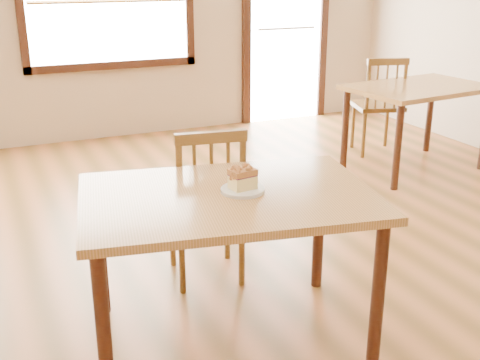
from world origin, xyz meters
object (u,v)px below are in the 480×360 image
object	(u,v)px
cafe_chair_main	(206,203)
cafe_table_main	(228,211)
cafe_table_second	(418,97)
cake_slice	(242,178)
cafe_chair_second	(379,105)
plate	(243,190)

from	to	relation	value
cafe_chair_main	cafe_table_main	bearing A→B (deg)	87.80
cafe_table_second	cake_slice	bearing A→B (deg)	-150.90
cafe_chair_second	cake_slice	xyz separation A→B (m)	(-2.44, -2.25, 0.34)
plate	cafe_chair_main	bearing A→B (deg)	85.57
cafe_chair_second	plate	bearing A→B (deg)	60.02
cafe_table_second	cafe_table_main	bearing A→B (deg)	-151.70
cafe_table_second	cake_slice	world-z (taller)	cake_slice
cafe_table_main	cafe_chair_main	bearing A→B (deg)	89.54
cafe_chair_main	plate	xyz separation A→B (m)	(-0.05, -0.59, 0.29)
plate	cake_slice	xyz separation A→B (m)	(-0.00, 0.00, 0.06)
cafe_table_main	cake_slice	size ratio (longest dim) A/B	11.16
cafe_chair_main	cafe_table_second	distance (m)	2.66
cafe_chair_main	cafe_chair_second	bearing A→B (deg)	-136.35
cafe_chair_main	cafe_table_second	world-z (taller)	cafe_chair_main
cafe_table_second	cafe_chair_second	distance (m)	0.55
cafe_chair_main	cake_slice	size ratio (longest dim) A/B	7.10
cafe_table_second	cafe_chair_main	bearing A→B (deg)	-160.82
cafe_table_main	cafe_table_second	size ratio (longest dim) A/B	1.16
cafe_table_main	cafe_table_second	distance (m)	3.05
cafe_chair_main	cafe_chair_second	world-z (taller)	cafe_chair_second
cafe_table_second	cafe_chair_second	bearing A→B (deg)	85.24
plate	cake_slice	world-z (taller)	cake_slice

